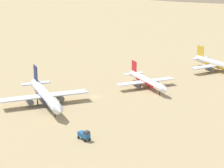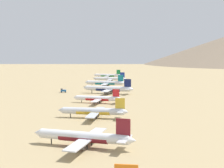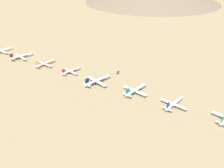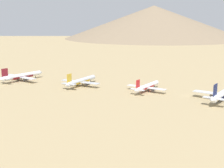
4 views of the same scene
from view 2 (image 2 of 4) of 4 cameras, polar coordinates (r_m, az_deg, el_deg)
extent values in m
plane|color=tan|center=(282.25, -1.42, -2.42)|extent=(2403.55, 2403.55, 0.00)
cylinder|color=white|center=(484.29, -0.76, 1.56)|extent=(37.63, 5.78, 3.96)
cone|color=white|center=(489.51, -3.08, 1.60)|extent=(3.52, 4.04, 3.88)
cone|color=white|center=(479.92, 1.58, 1.52)|extent=(3.09, 3.70, 3.56)
cube|color=#197A38|center=(480.34, 1.14, 2.08)|extent=(5.74, 0.64, 7.29)
cube|color=silver|center=(480.52, 1.22, 1.58)|extent=(3.94, 12.64, 0.37)
cube|color=silver|center=(483.98, -0.58, 1.48)|extent=(6.93, 35.61, 0.47)
cylinder|color=#4C4C54|center=(478.23, -0.85, 1.25)|extent=(4.48, 2.61, 2.39)
cylinder|color=#4C4C54|center=(490.34, -0.51, 1.37)|extent=(4.48, 2.61, 2.39)
cylinder|color=black|center=(488.03, -2.39, 1.31)|extent=(0.46, 0.46, 3.98)
cylinder|color=black|center=(481.24, -0.54, 1.25)|extent=(0.46, 0.46, 3.98)
cylinder|color=black|center=(486.49, -0.39, 1.30)|extent=(0.46, 0.46, 3.98)
cylinder|color=#197A38|center=(484.31, -0.76, 1.53)|extent=(20.78, 4.97, 3.96)
cylinder|color=silver|center=(422.86, -0.40, 0.95)|extent=(38.08, 4.13, 4.02)
cone|color=silver|center=(427.07, -3.14, 0.99)|extent=(3.40, 3.95, 3.94)
cone|color=silver|center=(419.67, 2.35, 0.91)|extent=(2.97, 3.63, 3.62)
cube|color=navy|center=(419.81, 1.84, 1.55)|extent=(5.82, 0.39, 7.40)
cube|color=silver|center=(420.07, 1.93, 0.97)|extent=(3.42, 12.70, 0.38)
cube|color=silver|center=(422.64, -0.19, 0.85)|extent=(5.39, 35.97, 0.48)
cylinder|color=#4C4C54|center=(416.71, -0.46, 0.58)|extent=(4.45, 2.44, 2.43)
cylinder|color=#4C4C54|center=(429.14, -0.15, 0.73)|extent=(4.45, 2.44, 2.43)
cylinder|color=black|center=(425.91, -2.32, 0.65)|extent=(0.47, 0.47, 4.04)
cylinder|color=black|center=(419.92, -0.11, 0.58)|extent=(0.47, 0.47, 4.04)
cylinder|color=black|center=(425.31, 0.01, 0.65)|extent=(0.47, 0.47, 4.04)
cylinder|color=silver|center=(367.08, -1.22, 0.25)|extent=(40.84, 5.06, 4.30)
cone|color=silver|center=(372.46, -4.56, 0.31)|extent=(3.70, 4.28, 4.22)
cone|color=silver|center=(363.01, 2.17, 0.18)|extent=(3.24, 3.93, 3.87)
cube|color=#14727F|center=(363.21, 1.54, 0.98)|extent=(6.24, 0.51, 7.93)
cube|color=silver|center=(363.51, 1.64, 0.26)|extent=(3.87, 13.66, 0.41)
cube|color=silver|center=(366.79, -0.96, 0.12)|extent=(6.37, 38.60, 0.51)
cylinder|color=#4C4C54|center=(360.54, -1.33, -0.22)|extent=(4.80, 2.69, 2.60)
cylinder|color=#4C4C54|center=(373.75, -0.88, -0.01)|extent=(4.80, 2.69, 2.60)
cylinder|color=black|center=(370.96, -3.56, -0.11)|extent=(0.50, 0.50, 4.33)
cylinder|color=black|center=(363.88, -0.88, -0.21)|extent=(0.50, 0.50, 4.33)
cylinder|color=black|center=(369.61, -0.69, -0.12)|extent=(0.50, 0.50, 4.33)
cylinder|color=#14727F|center=(367.11, -1.22, 0.20)|extent=(22.50, 4.73, 4.31)
cylinder|color=silver|center=(307.29, -0.68, -0.80)|extent=(43.43, 8.86, 4.56)
cone|color=silver|center=(314.76, -4.79, -0.66)|extent=(4.27, 4.83, 4.47)
cone|color=silver|center=(301.53, 3.56, -0.94)|extent=(3.75, 4.42, 4.10)
cube|color=#141E51|center=(301.89, 2.77, 0.10)|extent=(6.61, 1.08, 8.40)
cube|color=silver|center=(302.25, 2.89, -0.83)|extent=(5.26, 14.71, 0.43)
cube|color=silver|center=(306.88, -0.36, -0.96)|extent=(10.05, 41.19, 0.54)
cylinder|color=#4C4C54|center=(300.50, -0.92, -1.42)|extent=(5.29, 3.25, 2.76)
cylinder|color=#4C4C54|center=(314.21, -0.16, -1.10)|extent=(5.29, 3.25, 2.76)
cylinder|color=black|center=(312.66, -3.57, -1.20)|extent=(0.53, 0.53, 4.58)
cylinder|color=black|center=(303.81, -0.31, -1.39)|extent=(0.53, 0.53, 4.58)
cylinder|color=black|center=(309.76, 0.01, -1.25)|extent=(0.53, 0.53, 4.58)
cylinder|color=#141E51|center=(307.33, -0.68, -0.86)|extent=(24.09, 6.92, 4.57)
cylinder|color=white|center=(252.39, -2.59, -2.51)|extent=(33.93, 5.26, 3.57)
cone|color=white|center=(257.91, -6.54, -2.36)|extent=(3.18, 3.64, 3.50)
cone|color=white|center=(248.16, 1.46, -2.65)|extent=(2.79, 3.34, 3.21)
cube|color=red|center=(248.27, 0.70, -1.67)|extent=(5.17, 0.59, 6.57)
cube|color=silver|center=(248.68, 0.83, -2.55)|extent=(3.57, 11.40, 0.34)
cube|color=silver|center=(252.11, -2.28, -2.66)|extent=(6.29, 32.11, 0.42)
cylinder|color=#4C4C54|center=(247.15, -2.80, -3.14)|extent=(4.05, 2.35, 2.16)
cylinder|color=#4C4C54|center=(257.88, -2.11, -2.76)|extent=(4.05, 2.35, 2.16)
cylinder|color=black|center=(256.43, -5.36, -2.88)|extent=(0.41, 0.41, 3.59)
cylinder|color=black|center=(249.77, -2.22, -3.10)|extent=(0.41, 0.41, 3.59)
cylinder|color=black|center=(254.43, -1.93, -2.93)|extent=(0.41, 0.41, 3.59)
cylinder|color=red|center=(252.43, -2.59, -2.57)|extent=(18.74, 4.50, 3.57)
cylinder|color=silver|center=(196.93, -3.34, -4.77)|extent=(37.59, 5.05, 3.96)
cone|color=silver|center=(202.04, -9.04, -4.56)|extent=(3.44, 3.97, 3.88)
cone|color=silver|center=(193.86, 2.53, -4.94)|extent=(3.02, 3.65, 3.56)
cube|color=gold|center=(193.46, 1.43, -3.56)|extent=(5.74, 0.53, 7.29)
cube|color=#B6BBC5|center=(194.13, 1.61, -4.80)|extent=(3.70, 12.59, 0.37)
cube|color=#B6BBC5|center=(196.75, -2.90, -4.98)|extent=(6.24, 35.54, 0.47)
cylinder|color=#4C4C54|center=(191.19, -3.51, -5.74)|extent=(4.44, 2.52, 2.40)
cylinder|color=#4C4C54|center=(203.19, -2.78, -5.04)|extent=(4.44, 2.52, 2.40)
cylinder|color=black|center=(200.73, -7.34, -5.30)|extent=(0.46, 0.46, 3.98)
cylinder|color=black|center=(194.27, -2.75, -5.63)|extent=(0.46, 0.46, 3.98)
cylinder|color=black|center=(199.48, -2.45, -5.32)|extent=(0.46, 0.46, 3.98)
cylinder|color=gold|center=(196.98, -3.34, -4.85)|extent=(20.73, 4.57, 3.97)
cylinder|color=silver|center=(139.01, -5.07, -9.19)|extent=(39.83, 8.70, 4.18)
cone|color=silver|center=(148.15, -12.92, -8.37)|extent=(3.97, 4.47, 4.10)
cone|color=silver|center=(132.82, 3.65, -9.90)|extent=(3.49, 4.09, 3.76)
cube|color=maroon|center=(132.50, 1.98, -7.74)|extent=(6.06, 1.08, 7.70)
cube|color=silver|center=(133.46, 2.25, -9.63)|extent=(5.01, 13.52, 0.40)
cube|color=silver|center=(138.62, -4.42, -9.54)|extent=(9.76, 37.79, 0.50)
cylinder|color=#4C4C54|center=(133.47, -5.82, -10.84)|extent=(4.88, 3.04, 2.53)
cylinder|color=#4C4C54|center=(145.27, -3.79, -9.44)|extent=(4.88, 3.04, 2.53)
cylinder|color=black|center=(145.76, -10.64, -9.58)|extent=(0.48, 0.48, 4.20)
cylinder|color=black|center=(136.16, -4.42, -10.61)|extent=(0.48, 0.48, 4.20)
cylinder|color=black|center=(141.30, -3.57, -9.99)|extent=(0.48, 0.48, 4.20)
cylinder|color=maroon|center=(139.09, -5.07, -9.32)|extent=(22.12, 6.66, 4.19)
cube|color=#1E5999|center=(319.92, -8.55, -1.15)|extent=(5.57, 3.37, 1.70)
cube|color=#333338|center=(319.94, -8.86, -0.91)|extent=(2.21, 2.41, 1.10)
cylinder|color=black|center=(319.18, -8.93, -1.43)|extent=(1.15, 0.58, 1.10)
cylinder|color=black|center=(321.44, -8.88, -1.38)|extent=(1.15, 0.58, 1.10)
cylinder|color=black|center=(318.75, -8.22, -1.43)|extent=(1.15, 0.58, 1.10)
cylinder|color=black|center=(321.02, -8.18, -1.38)|extent=(1.15, 0.58, 1.10)
camera|label=1|loc=(444.46, -24.45, 8.92)|focal=74.00mm
camera|label=3|loc=(572.31, 28.86, 18.33)|focal=40.12mm
camera|label=4|loc=(373.53, 35.44, 6.97)|focal=49.41mm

